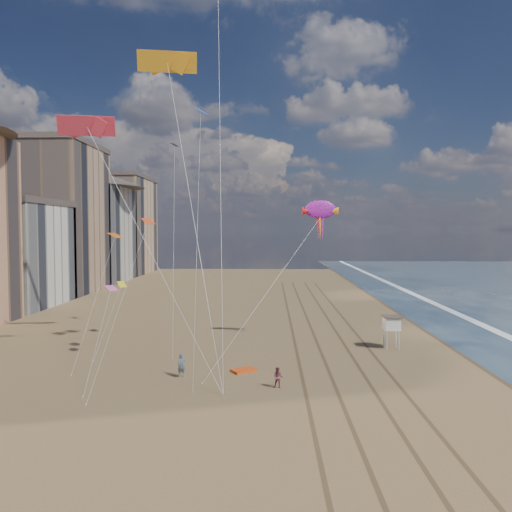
{
  "coord_description": "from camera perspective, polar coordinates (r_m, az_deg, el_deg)",
  "views": [
    {
      "loc": [
        -3.81,
        -23.69,
        12.11
      ],
      "look_at": [
        -5.26,
        26.0,
        9.5
      ],
      "focal_mm": 35.0,
      "sensor_mm": 36.0,
      "label": 1
    }
  ],
  "objects": [
    {
      "name": "buildings",
      "position": [
        98.65,
        -23.52,
        3.59
      ],
      "size": [
        34.72,
        131.35,
        29.0
      ],
      "color": "#C6B284",
      "rests_on": "ground"
    },
    {
      "name": "small_kites",
      "position": [
        51.17,
        -12.53,
        5.01
      ],
      "size": [
        12.05,
        12.74,
        17.89
      ],
      "color": "red",
      "rests_on": "ground"
    },
    {
      "name": "show_kite",
      "position": [
        53.58,
        7.35,
        5.24
      ],
      "size": [
        7.27,
        7.86,
        22.67
      ],
      "color": "purple",
      "rests_on": "ground"
    },
    {
      "name": "grounded_kite",
      "position": [
        43.7,
        -1.41,
        -12.93
      ],
      "size": [
        2.36,
        2.16,
        0.23
      ],
      "primitive_type": "cube",
      "rotation": [
        0.0,
        0.0,
        0.59
      ],
      "color": "#EE4E14",
      "rests_on": "ground"
    },
    {
      "name": "tracks",
      "position": [
        55.4,
        8.35,
        -9.64
      ],
      "size": [
        7.68,
        120.0,
        0.01
      ],
      "color": "brown",
      "rests_on": "ground"
    },
    {
      "name": "lifeguard_stand",
      "position": [
        53.09,
        15.24,
        -7.45
      ],
      "size": [
        1.85,
        1.85,
        3.34
      ],
      "color": "silver",
      "rests_on": "ground"
    },
    {
      "name": "foam",
      "position": [
        70.23,
        24.47,
        -7.19
      ],
      "size": [
        260.0,
        260.0,
        0.0
      ],
      "primitive_type": "plane",
      "color": "white",
      "rests_on": "ground"
    },
    {
      "name": "parafoils",
      "position": [
        53.34,
        -10.07,
        25.34
      ],
      "size": [
        16.64,
        8.1,
        23.94
      ],
      "color": "black",
      "rests_on": "ground"
    },
    {
      "name": "wet_sand",
      "position": [
        68.73,
        21.21,
        -7.35
      ],
      "size": [
        260.0,
        260.0,
        0.0
      ],
      "primitive_type": "plane",
      "color": "#42301E",
      "rests_on": "ground"
    },
    {
      "name": "kite_flyer_a",
      "position": [
        42.44,
        -8.49,
        -12.24
      ],
      "size": [
        0.85,
        0.8,
        1.95
      ],
      "primitive_type": "imported",
      "rotation": [
        0.0,
        0.0,
        0.65
      ],
      "color": "slate",
      "rests_on": "ground"
    },
    {
      "name": "ground",
      "position": [
        26.88,
        10.54,
        -23.82
      ],
      "size": [
        260.0,
        260.0,
        0.0
      ],
      "primitive_type": "plane",
      "color": "brown",
      "rests_on": "ground"
    },
    {
      "name": "kite_flyer_b",
      "position": [
        39.27,
        2.53,
        -13.7
      ],
      "size": [
        0.93,
        0.81,
        1.64
      ],
      "primitive_type": "imported",
      "rotation": [
        0.0,
        0.0,
        -0.26
      ],
      "color": "#914A4F",
      "rests_on": "ground"
    }
  ]
}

